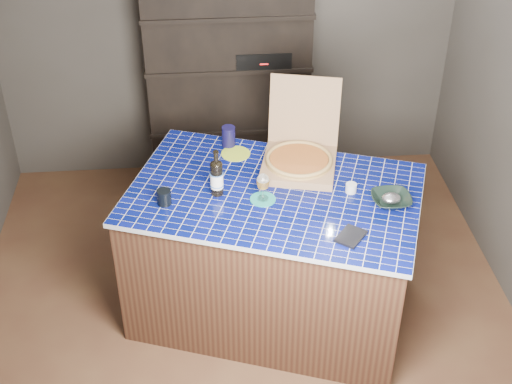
{
  "coord_description": "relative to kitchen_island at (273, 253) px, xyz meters",
  "views": [
    {
      "loc": [
        -0.21,
        -3.37,
        3.3
      ],
      "look_at": [
        0.08,
        0.0,
        0.92
      ],
      "focal_mm": 50.0,
      "sensor_mm": 36.0,
      "label": 1
    }
  ],
  "objects": [
    {
      "name": "dvd_case",
      "position": [
        0.36,
        -0.45,
        0.46
      ],
      "size": [
        0.2,
        0.21,
        0.01
      ],
      "primitive_type": "cube",
      "rotation": [
        0.0,
        0.0,
        -0.66
      ],
      "color": "black",
      "rests_on": "kitchen_island"
    },
    {
      "name": "pizza_box",
      "position": [
        0.18,
        0.26,
        0.53
      ],
      "size": [
        0.55,
        0.62,
        0.48
      ],
      "rotation": [
        0.0,
        0.0,
        -0.24
      ],
      "color": "#A17B53",
      "rests_on": "kitchen_island"
    },
    {
      "name": "green_trivet",
      "position": [
        -0.2,
        0.44,
        0.46
      ],
      "size": [
        0.18,
        0.18,
        0.01
      ],
      "primitive_type": "cylinder",
      "color": "#A8C229",
      "rests_on": "kitchen_island"
    },
    {
      "name": "teal_trivet",
      "position": [
        -0.07,
        -0.07,
        0.46
      ],
      "size": [
        0.15,
        0.15,
        0.01
      ],
      "primitive_type": "cylinder",
      "color": "#1A8A7D",
      "rests_on": "kitchen_island"
    },
    {
      "name": "kitchen_island",
      "position": [
        0.0,
        0.0,
        0.0
      ],
      "size": [
        1.93,
        1.56,
        0.92
      ],
      "rotation": [
        0.0,
        0.0,
        -0.34
      ],
      "color": "#472D1C",
      "rests_on": "floor"
    },
    {
      "name": "white_jar",
      "position": [
        0.44,
        -0.03,
        0.49
      ],
      "size": [
        0.06,
        0.06,
        0.05
      ],
      "primitive_type": "cylinder",
      "color": "silver",
      "rests_on": "kitchen_island"
    },
    {
      "name": "room",
      "position": [
        -0.19,
        0.0,
        0.79
      ],
      "size": [
        3.5,
        3.5,
        3.5
      ],
      "color": "brown",
      "rests_on": "ground"
    },
    {
      "name": "shelving_unit",
      "position": [
        -0.18,
        1.53,
        0.44
      ],
      "size": [
        1.2,
        0.41,
        1.8
      ],
      "color": "black",
      "rests_on": "floor"
    },
    {
      "name": "mead_bottle",
      "position": [
        -0.33,
        0.01,
        0.57
      ],
      "size": [
        0.08,
        0.08,
        0.29
      ],
      "color": "black",
      "rests_on": "kitchen_island"
    },
    {
      "name": "foil_contents",
      "position": [
        0.65,
        -0.17,
        0.5
      ],
      "size": [
        0.11,
        0.09,
        0.05
      ],
      "primitive_type": "ellipsoid",
      "color": "silver",
      "rests_on": "bowl"
    },
    {
      "name": "tumbler",
      "position": [
        -0.63,
        -0.06,
        0.5
      ],
      "size": [
        0.08,
        0.08,
        0.09
      ],
      "primitive_type": "cylinder",
      "color": "black",
      "rests_on": "kitchen_island"
    },
    {
      "name": "bowl",
      "position": [
        0.65,
        -0.17,
        0.49
      ],
      "size": [
        0.23,
        0.23,
        0.06
      ],
      "primitive_type": "imported",
      "rotation": [
        0.0,
        0.0,
        0.03
      ],
      "color": "black",
      "rests_on": "kitchen_island"
    },
    {
      "name": "wine_glass",
      "position": [
        -0.07,
        -0.07,
        0.58
      ],
      "size": [
        0.08,
        0.08,
        0.17
      ],
      "color": "white",
      "rests_on": "teal_trivet"
    },
    {
      "name": "navy_cup",
      "position": [
        -0.24,
        0.54,
        0.53
      ],
      "size": [
        0.09,
        0.09,
        0.14
      ],
      "primitive_type": "cylinder",
      "color": "black",
      "rests_on": "kitchen_island"
    }
  ]
}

